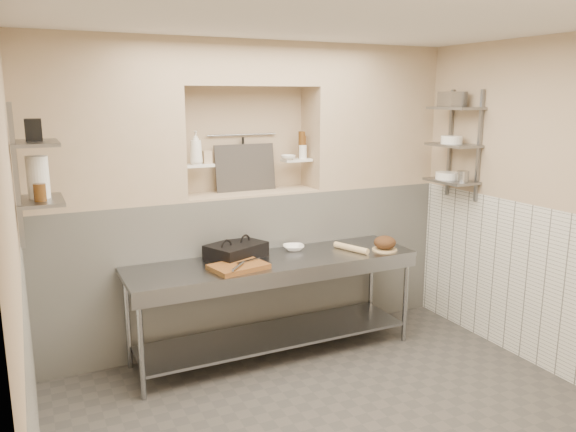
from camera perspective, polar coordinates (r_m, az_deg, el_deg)
floor at (r=4.40m, az=5.39°, el=-20.50°), size 4.00×3.90×0.10m
ceiling at (r=3.74m, az=6.32°, el=20.25°), size 4.00×3.90×0.10m
wall_left at (r=3.29m, az=-26.53°, el=-5.36°), size 0.10×3.90×2.80m
wall_right at (r=5.17m, az=25.65°, el=0.71°), size 0.10×3.90×2.80m
wall_back at (r=5.59m, az=-4.88°, el=2.64°), size 4.00×0.10×2.80m
backwall_lower at (r=5.52m, az=-3.83°, el=-4.93°), size 4.00×0.40×1.40m
alcove_sill at (r=5.35m, az=-3.94°, el=2.35°), size 1.30×0.40×0.02m
backwall_pillar_left at (r=4.95m, az=-18.64°, el=9.00°), size 1.35×0.40×1.40m
backwall_pillar_right at (r=5.90m, az=8.20°, el=9.90°), size 1.35×0.40×1.40m
backwall_header at (r=5.28m, az=-4.13°, el=15.17°), size 1.30×0.40×0.40m
wainscot_left at (r=3.55m, az=-24.42°, el=-16.14°), size 0.02×3.90×1.40m
wainscot_right at (r=5.29m, az=24.54°, el=-6.80°), size 0.02×3.90×1.40m
alcove_shelf_left at (r=5.15m, az=-9.18°, el=5.10°), size 0.28×0.16×0.02m
alcove_shelf_right at (r=5.51m, az=0.88°, el=5.71°), size 0.28×0.16×0.02m
utensil_rail at (r=5.45m, az=-4.69°, el=8.23°), size 0.70×0.02×0.02m
hanging_steel at (r=5.44m, az=-4.58°, el=6.43°), size 0.02×0.02×0.30m
splash_panel at (r=5.41m, az=-4.37°, el=4.91°), size 0.60×0.08×0.45m
shelf_rail_left_a at (r=4.44m, az=-25.91°, el=4.23°), size 0.03×0.03×0.95m
shelf_rail_left_b at (r=4.04m, az=-25.90°, el=3.57°), size 0.03×0.03×0.95m
wall_shelf_left_lower at (r=4.27m, az=-23.85°, el=1.43°), size 0.30×0.50×0.02m
wall_shelf_left_upper at (r=4.22m, az=-24.32°, el=6.76°), size 0.30×0.50×0.03m
shelf_rail_right_a at (r=5.91m, az=16.14°, el=7.13°), size 0.03×0.03×1.05m
shelf_rail_right_b at (r=5.62m, az=18.84°, el=6.72°), size 0.03×0.03×1.05m
wall_shelf_right_lower at (r=5.71m, az=16.24°, el=3.43°), size 0.30×0.50×0.02m
wall_shelf_right_mid at (r=5.67m, az=16.45°, el=6.92°), size 0.30×0.50×0.02m
wall_shelf_right_upper at (r=5.66m, az=16.66°, el=10.45°), size 0.30×0.50×0.03m
prep_table at (r=5.04m, az=-1.38°, el=-7.27°), size 2.60×0.70×0.90m
panini_press at (r=5.01m, az=-5.30°, el=-3.55°), size 0.59×0.52×0.13m
cutting_board at (r=4.72m, az=-5.06°, el=-5.14°), size 0.51×0.40×0.04m
knife_blade at (r=4.78m, az=-4.05°, el=-4.53°), size 0.23×0.10×0.01m
tongs at (r=4.61m, az=-5.09°, el=-5.11°), size 0.17×0.19×0.02m
mixing_bowl at (r=5.26m, az=0.57°, el=-3.23°), size 0.25×0.25×0.05m
rolling_pin at (r=5.26m, az=6.43°, el=-3.25°), size 0.19×0.37×0.06m
bread_board at (r=5.34m, az=9.79°, el=-3.37°), size 0.23×0.23×0.01m
bread_loaf at (r=5.32m, az=9.81°, el=-2.66°), size 0.21×0.21×0.12m
bottle_soap at (r=5.10m, az=-9.34°, el=6.85°), size 0.13×0.13×0.30m
jar_alcove at (r=5.18m, az=-8.23°, el=5.94°), size 0.08×0.08×0.11m
bowl_alcove at (r=5.43m, az=0.02°, el=5.98°), size 0.15×0.15×0.04m
condiment_a at (r=5.54m, az=1.53°, el=7.02°), size 0.06×0.06×0.22m
condiment_b at (r=5.53m, az=1.40°, el=7.23°), size 0.07×0.07×0.27m
condiment_c at (r=5.52m, az=1.51°, el=6.54°), size 0.08×0.08×0.13m
jug_left at (r=4.29m, az=-24.06°, el=3.62°), size 0.15×0.15×0.29m
jar_left at (r=4.16m, az=-23.89°, el=2.20°), size 0.08×0.08×0.12m
box_left_upper at (r=4.27m, az=-24.44°, el=7.99°), size 0.11×0.11×0.15m
bowl_right at (r=5.75m, az=15.85°, el=3.97°), size 0.22×0.22×0.07m
canister_right at (r=5.59m, az=17.37°, el=3.85°), size 0.11×0.11×0.11m
bowl_right_mid at (r=5.69m, az=16.30°, el=7.45°), size 0.21×0.21×0.08m
basket_right at (r=5.70m, az=16.33°, el=11.32°), size 0.20×0.24×0.14m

